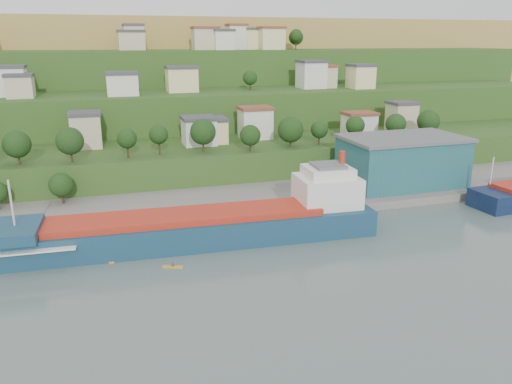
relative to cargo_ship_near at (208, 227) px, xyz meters
name	(u,v)px	position (x,y,z in m)	size (l,w,h in m)	color
ground	(251,254)	(6.54, -8.34, -2.98)	(500.00, 500.00, 0.00)	#4A5A58
quay	(296,200)	(26.54, 19.66, -2.98)	(220.00, 26.00, 4.00)	slate
hillside	(155,121)	(6.55, 160.36, -2.90)	(360.00, 210.20, 96.00)	#284719
cargo_ship_near	(208,227)	(0.00, 0.00, 0.00)	(73.20, 14.99, 18.69)	#154050
warehouse	(402,160)	(55.90, 19.07, 5.45)	(31.16, 19.26, 12.80)	#1F5A5E
dinghy	(3,240)	(-38.51, 8.39, -1.40)	(3.83, 1.44, 0.77)	silver
kayak_orange	(118,260)	(-17.58, -4.35, -2.72)	(3.66, 1.74, 0.91)	orange
kayak_yellow	(173,266)	(-8.46, -9.97, -2.72)	(3.62, 1.93, 0.91)	gold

